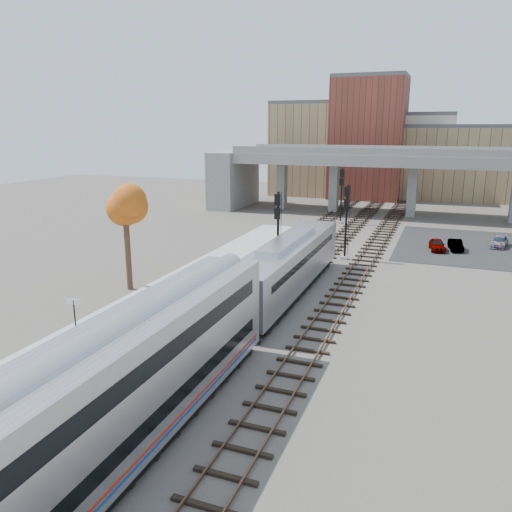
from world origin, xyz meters
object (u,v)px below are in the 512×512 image
Objects in this scene: car_a at (437,245)px; car_c at (499,242)px; signal_mast_near at (278,236)px; signal_mast_far at (341,196)px; tree at (125,209)px; coach at (82,422)px; locomotive at (288,265)px; car_b at (456,245)px; signal_mast_mid at (346,223)px.

car_a is 0.91× the size of car_c.
car_c is at bearing 45.55° from signal_mast_near.
car_c is at bearing -21.27° from signal_mast_far.
tree is at bearing -125.60° from car_c.
car_c is (16.07, 44.92, -2.22)m from coach.
locomotive reaches higher than car_b.
car_b is 5.37m from car_c.
car_b is (13.92, -10.36, -2.97)m from signal_mast_far.
coach is 26.49m from signal_mast_near.
signal_mast_near reaches higher than car_c.
signal_mast_mid is 18.32m from signal_mast_far.
car_b is at bearing 58.14° from locomotive.
signal_mast_far is 0.85× the size of tree.
car_c is (27.79, 25.56, -5.64)m from tree.
car_a is at bearing 44.71° from tree.
coach is at bearing -114.32° from car_b.
locomotive is at bearing -128.12° from car_a.
tree is at bearing -145.06° from car_b.
coach is (-0.00, -22.61, 0.52)m from locomotive.
signal_mast_near is at bearing -140.90° from car_b.
signal_mast_near is at bearing -117.92° from signal_mast_mid.
signal_mast_near is at bearing -90.00° from signal_mast_far.
car_c is (18.17, -7.07, -2.97)m from signal_mast_far.
tree is at bearing 121.20° from coach.
signal_mast_near is 2.10× the size of car_a.
car_a is at bearing 76.17° from coach.
tree is 32.90m from car_b.
coach is 3.51× the size of signal_mast_near.
signal_mast_near is at bearing 94.55° from coach.
signal_mast_mid reaches higher than coach.
signal_mast_far reaches higher than car_c.
car_c is at bearing 54.24° from locomotive.
coach is 43.33m from car_b.
signal_mast_far is at bearing 134.88° from car_b.
signal_mast_near is 8.75m from signal_mast_mid.
car_a is at bearing -166.83° from car_b.
signal_mast_near is 12.22m from tree.
signal_mast_near reaches higher than signal_mast_far.
car_c is (4.24, 3.29, 0.00)m from car_b.
coach is 47.76m from car_c.
signal_mast_far is 17.61m from car_b.
car_c is (18.17, 18.52, -2.97)m from signal_mast_near.
signal_mast_near reaches higher than coach.
tree is (-9.62, -32.64, 2.68)m from signal_mast_far.
signal_mast_mid is at bearing 86.65° from coach.
signal_mast_far is at bearing 170.53° from car_c.
car_b is (11.82, 19.02, -1.70)m from locomotive.
signal_mast_near reaches higher than locomotive.
locomotive is at bearing -113.96° from car_c.
signal_mast_far reaches higher than locomotive.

